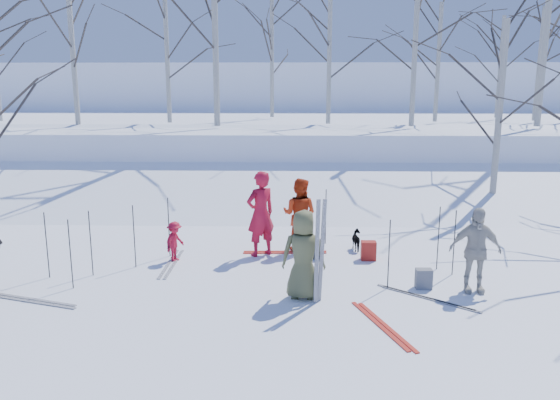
{
  "coord_description": "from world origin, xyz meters",
  "views": [
    {
      "loc": [
        0.3,
        -10.14,
        3.8
      ],
      "look_at": [
        0.0,
        1.5,
        1.3
      ],
      "focal_mm": 35.0,
      "sensor_mm": 36.0,
      "label": 1
    }
  ],
  "objects_px": {
    "skier_olive_center": "(304,255)",
    "skier_cream_east": "(475,250)",
    "backpack_red": "(368,251)",
    "skier_red_north": "(261,214)",
    "skier_red_seated": "(175,241)",
    "backpack_grey": "(424,279)",
    "dog": "(358,240)",
    "backpack_dark": "(316,249)",
    "skier_redor_behind": "(299,215)"
  },
  "relations": [
    {
      "from": "backpack_dark",
      "to": "skier_red_north",
      "type": "bearing_deg",
      "value": 171.33
    },
    {
      "from": "skier_olive_center",
      "to": "skier_redor_behind",
      "type": "distance_m",
      "value": 2.89
    },
    {
      "from": "skier_olive_center",
      "to": "dog",
      "type": "relative_size",
      "value": 2.95
    },
    {
      "from": "skier_olive_center",
      "to": "skier_red_seated",
      "type": "height_order",
      "value": "skier_olive_center"
    },
    {
      "from": "dog",
      "to": "backpack_dark",
      "type": "xyz_separation_m",
      "value": [
        -0.99,
        -0.62,
        -0.03
      ]
    },
    {
      "from": "skier_redor_behind",
      "to": "skier_cream_east",
      "type": "height_order",
      "value": "skier_redor_behind"
    },
    {
      "from": "skier_cream_east",
      "to": "backpack_grey",
      "type": "height_order",
      "value": "skier_cream_east"
    },
    {
      "from": "backpack_dark",
      "to": "backpack_red",
      "type": "bearing_deg",
      "value": -5.14
    },
    {
      "from": "skier_olive_center",
      "to": "skier_cream_east",
      "type": "xyz_separation_m",
      "value": [
        3.15,
        0.39,
        -0.01
      ]
    },
    {
      "from": "skier_olive_center",
      "to": "skier_red_seated",
      "type": "distance_m",
      "value": 3.43
    },
    {
      "from": "skier_olive_center",
      "to": "skier_cream_east",
      "type": "height_order",
      "value": "skier_olive_center"
    },
    {
      "from": "dog",
      "to": "backpack_dark",
      "type": "height_order",
      "value": "dog"
    },
    {
      "from": "skier_olive_center",
      "to": "skier_cream_east",
      "type": "distance_m",
      "value": 3.18
    },
    {
      "from": "skier_olive_center",
      "to": "skier_red_north",
      "type": "distance_m",
      "value": 2.65
    },
    {
      "from": "skier_olive_center",
      "to": "skier_cream_east",
      "type": "bearing_deg",
      "value": -169.38
    },
    {
      "from": "skier_red_seated",
      "to": "backpack_grey",
      "type": "relative_size",
      "value": 2.32
    },
    {
      "from": "skier_red_north",
      "to": "backpack_grey",
      "type": "height_order",
      "value": "skier_red_north"
    },
    {
      "from": "backpack_red",
      "to": "dog",
      "type": "bearing_deg",
      "value": 101.88
    },
    {
      "from": "dog",
      "to": "skier_redor_behind",
      "type": "bearing_deg",
      "value": -8.08
    },
    {
      "from": "backpack_grey",
      "to": "dog",
      "type": "bearing_deg",
      "value": 111.92
    },
    {
      "from": "backpack_red",
      "to": "backpack_grey",
      "type": "height_order",
      "value": "backpack_red"
    },
    {
      "from": "skier_olive_center",
      "to": "backpack_dark",
      "type": "relative_size",
      "value": 4.06
    },
    {
      "from": "skier_redor_behind",
      "to": "skier_red_seated",
      "type": "height_order",
      "value": "skier_redor_behind"
    },
    {
      "from": "skier_olive_center",
      "to": "backpack_grey",
      "type": "bearing_deg",
      "value": -163.71
    },
    {
      "from": "skier_olive_center",
      "to": "backpack_dark",
      "type": "distance_m",
      "value": 2.4
    },
    {
      "from": "skier_cream_east",
      "to": "skier_olive_center",
      "type": "bearing_deg",
      "value": -170.34
    },
    {
      "from": "backpack_red",
      "to": "skier_red_north",
      "type": "bearing_deg",
      "value": 173.02
    },
    {
      "from": "skier_red_seated",
      "to": "skier_cream_east",
      "type": "distance_m",
      "value": 6.14
    },
    {
      "from": "dog",
      "to": "skier_red_north",
      "type": "bearing_deg",
      "value": 1.93
    },
    {
      "from": "skier_red_seated",
      "to": "backpack_red",
      "type": "relative_size",
      "value": 2.1
    },
    {
      "from": "skier_red_seated",
      "to": "backpack_grey",
      "type": "xyz_separation_m",
      "value": [
        5.03,
        -1.5,
        -0.25
      ]
    },
    {
      "from": "backpack_red",
      "to": "backpack_grey",
      "type": "xyz_separation_m",
      "value": [
        0.82,
        -1.68,
        -0.02
      ]
    },
    {
      "from": "skier_cream_east",
      "to": "backpack_red",
      "type": "distance_m",
      "value": 2.54
    },
    {
      "from": "skier_cream_east",
      "to": "backpack_dark",
      "type": "bearing_deg",
      "value": 148.72
    },
    {
      "from": "skier_red_north",
      "to": "skier_cream_east",
      "type": "distance_m",
      "value": 4.58
    },
    {
      "from": "skier_red_seated",
      "to": "backpack_dark",
      "type": "height_order",
      "value": "skier_red_seated"
    },
    {
      "from": "skier_redor_behind",
      "to": "backpack_dark",
      "type": "xyz_separation_m",
      "value": [
        0.36,
        -0.6,
        -0.65
      ]
    },
    {
      "from": "skier_redor_behind",
      "to": "skier_cream_east",
      "type": "relative_size",
      "value": 1.06
    },
    {
      "from": "backpack_dark",
      "to": "skier_red_seated",
      "type": "bearing_deg",
      "value": -174.8
    },
    {
      "from": "skier_redor_behind",
      "to": "skier_cream_east",
      "type": "bearing_deg",
      "value": 162.17
    },
    {
      "from": "skier_redor_behind",
      "to": "dog",
      "type": "relative_size",
      "value": 3.08
    },
    {
      "from": "skier_redor_behind",
      "to": "backpack_dark",
      "type": "distance_m",
      "value": 0.95
    },
    {
      "from": "skier_cream_east",
      "to": "backpack_dark",
      "type": "relative_size",
      "value": 4.0
    },
    {
      "from": "skier_cream_east",
      "to": "backpack_dark",
      "type": "xyz_separation_m",
      "value": [
        -2.84,
        1.91,
        -0.6
      ]
    },
    {
      "from": "skier_red_seated",
      "to": "skier_redor_behind",
      "type": "bearing_deg",
      "value": -49.16
    },
    {
      "from": "skier_red_seated",
      "to": "backpack_grey",
      "type": "bearing_deg",
      "value": -83.73
    },
    {
      "from": "dog",
      "to": "backpack_dark",
      "type": "bearing_deg",
      "value": 23.02
    },
    {
      "from": "skier_olive_center",
      "to": "skier_red_seated",
      "type": "relative_size",
      "value": 1.84
    },
    {
      "from": "skier_red_north",
      "to": "skier_redor_behind",
      "type": "bearing_deg",
      "value": 169.85
    },
    {
      "from": "skier_red_seated",
      "to": "backpack_red",
      "type": "xyz_separation_m",
      "value": [
        4.22,
        0.18,
        -0.23
      ]
    }
  ]
}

